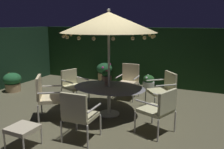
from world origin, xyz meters
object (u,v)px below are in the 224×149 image
Objects in this scene: patio_dining_table at (109,91)px; patio_chair_northeast at (164,88)px; patio_chair_north at (160,107)px; potted_plant_right_near at (148,83)px; patio_chair_southwest at (78,113)px; potted_plant_right_far at (12,81)px; ottoman_footrest at (23,129)px; patio_umbrella at (109,22)px; patio_chair_south at (46,94)px; potted_plant_back_left at (104,72)px; patio_chair_east at (129,79)px; patio_chair_southeast at (73,83)px; centerpiece_planter at (107,76)px.

patio_chair_northeast is (1.15, 0.96, -0.04)m from patio_dining_table.
patio_chair_north is 1.86× the size of potted_plant_right_near.
potted_plant_right_far is at bearing 152.49° from patio_chair_southwest.
ottoman_footrest is at bearing -109.66° from patio_dining_table.
patio_umbrella reaches higher than patio_chair_south.
patio_chair_southwest reaches higher than potted_plant_right_near.
patio_chair_southwest is 1.05m from ottoman_footrest.
potted_plant_back_left is (-1.58, 4.30, -0.16)m from patio_chair_southwest.
patio_dining_table is 1.81× the size of patio_chair_southwest.
patio_chair_southwest is at bearing -87.62° from patio_umbrella.
ottoman_footrest is 4.03m from potted_plant_right_far.
patio_chair_north is at bearing -80.96° from patio_chair_northeast.
patio_chair_south reaches higher than patio_chair_east.
patio_dining_table is 1.99× the size of patio_chair_southeast.
patio_chair_southwest reaches higher than potted_plant_back_left.
patio_chair_northeast is (-0.24, 1.49, 0.00)m from patio_chair_north.
patio_dining_table is at bearing -140.39° from patio_chair_northeast.
patio_chair_southwest is (0.06, -1.50, -0.03)m from patio_dining_table.
patio_chair_north reaches higher than potted_plant_back_left.
centerpiece_planter is at bearing 40.15° from patio_chair_south.
potted_plant_right_near is 4.57m from potted_plant_right_far.
patio_chair_southeast is 2.41m from potted_plant_right_far.
potted_plant_right_near is at bearing 83.74° from patio_dining_table.
potted_plant_back_left is (-0.12, 2.29, -0.11)m from patio_chair_southeast.
patio_chair_northeast is at bearing 39.61° from patio_dining_table.
patio_chair_north is 0.92× the size of patio_chair_south.
patio_umbrella is 4.29m from potted_plant_right_far.
potted_plant_right_far is at bearing -153.42° from potted_plant_right_near.
potted_plant_right_near is (-0.87, 1.60, -0.32)m from patio_chair_northeast.
patio_chair_northeast is 1.91× the size of potted_plant_right_near.
patio_umbrella reaches higher than patio_chair_north.
patio_dining_table is at bearing 158.86° from patio_chair_north.
potted_plant_back_left is (-0.76, 4.92, 0.07)m from ottoman_footrest.
patio_dining_table is at bearing 34.11° from patio_chair_south.
centerpiece_planter reaches higher than patio_chair_southeast.
ottoman_footrest is 0.66× the size of potted_plant_back_left.
ottoman_footrest is at bearing -143.08° from patio_chair_southwest.
potted_plant_right_far is at bearing 152.03° from patio_chair_south.
patio_dining_table reaches higher than potted_plant_right_near.
patio_chair_northeast reaches higher than ottoman_footrest.
patio_chair_southeast is 2.30m from potted_plant_back_left.
potted_plant_right_far is (-2.56, 1.36, -0.26)m from patio_chair_south.
centerpiece_planter reaches higher than patio_chair_northeast.
patio_chair_southwest is at bearing -27.51° from potted_plant_right_far.
potted_plant_right_far is (-4.96, -0.44, -0.24)m from patio_chair_northeast.
centerpiece_planter reaches higher than potted_plant_right_near.
patio_chair_north is 2.99m from patio_chair_southeast.
patio_chair_south is at bearing -27.97° from potted_plant_right_far.
patio_umbrella is at bearing -96.26° from potted_plant_right_near.
centerpiece_planter is 1.57m from patio_chair_northeast.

